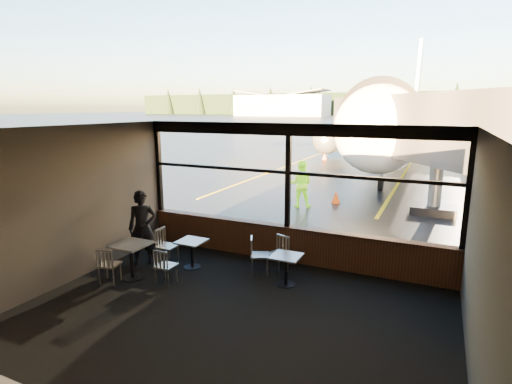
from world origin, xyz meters
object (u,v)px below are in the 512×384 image
Objects in this scene: passenger at (142,228)px; cone_wing at (325,156)px; jet_bridge at (449,149)px; cafe_table_left at (132,261)px; airliner at (407,85)px; chair_left_s at (110,265)px; ground_crew at (301,184)px; chair_near_n at (278,255)px; chair_mid_s at (166,266)px; cafe_table_near at (286,270)px; cafe_table_mid at (192,254)px; chair_mid_w at (167,247)px; cone_nose at (336,197)px; chair_near_w at (260,256)px.

cone_wing is at bearing 57.10° from passenger.
jet_bridge reaches higher than cafe_table_left.
cafe_table_left is at bearing -98.98° from airliner.
cafe_table_left is 0.98× the size of chair_left_s.
ground_crew is at bearing 178.41° from jet_bridge.
chair_mid_s is (-2.01, -1.64, -0.02)m from chair_near_n.
cafe_table_near is 0.38× the size of ground_crew.
cone_wing is (-3.09, 14.90, -0.66)m from ground_crew.
passenger reaches higher than cafe_table_left.
cafe_table_left is at bearing 40.73° from chair_left_s.
chair_left_s is (-1.17, -0.49, 0.00)m from chair_mid_s.
chair_mid_w is at bearing -172.67° from cafe_table_mid.
chair_left_s reaches higher than chair_mid_s.
cone_nose is 14.35m from cone_wing.
cafe_table_left is at bearing -84.63° from chair_near_w.
chair_left_s is 1.65× the size of cone_nose.
jet_bridge is 13.42× the size of chair_left_s.
ground_crew is at bearing -133.83° from cone_nose.
jet_bridge is 7.51m from chair_near_n.
chair_mid_s is 1.16m from chair_mid_w.
passenger reaches higher than ground_crew.
cafe_table_left is 0.93× the size of chair_near_w.
cafe_table_left is 0.91m from chair_mid_s.
jet_bridge is at bearing 137.58° from chair_mid_w.
chair_near_w is 6.81m from ground_crew.
cone_nose is (-4.00, 1.32, -2.25)m from jet_bridge.
cone_nose is (2.22, 8.32, -0.21)m from chair_mid_w.
chair_near_w is at bearing 12.48° from cafe_table_mid.
cafe_table_mid is at bearing 89.83° from chair_mid_s.
cafe_table_near is 3.53m from cafe_table_left.
cafe_table_mid is (-2.44, -0.05, 0.00)m from cafe_table_near.
passenger is at bearing -86.37° from cone_wing.
ground_crew is at bearing 63.20° from chair_left_s.
cafe_table_near is at bearing -31.52° from passenger.
chair_left_s reaches higher than cone_wing.
cafe_table_left is (-3.33, -1.15, 0.07)m from cafe_table_near.
passenger is (-1.26, -0.27, 0.59)m from cafe_table_mid.
cone_nose is at bearing -143.85° from ground_crew.
chair_mid_s is at bearing 6.30° from chair_left_s.
cafe_table_mid is 2.11m from chair_near_n.
cafe_table_mid is 0.75× the size of chair_mid_w.
jet_bridge is 6.16× the size of passenger.
jet_bridge is 12.94× the size of chair_near_n.
airliner reaches higher than cone_nose.
chair_near_n is (-0.71, -23.02, -4.99)m from airliner.
chair_left_s is (-3.89, -25.15, -5.01)m from airliner.
chair_near_n is 7.64m from cone_nose.
chair_near_n is at bearing -92.42° from airliner.
chair_mid_s is 0.46× the size of ground_crew.
cone_nose is at bearing -95.01° from airliner.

